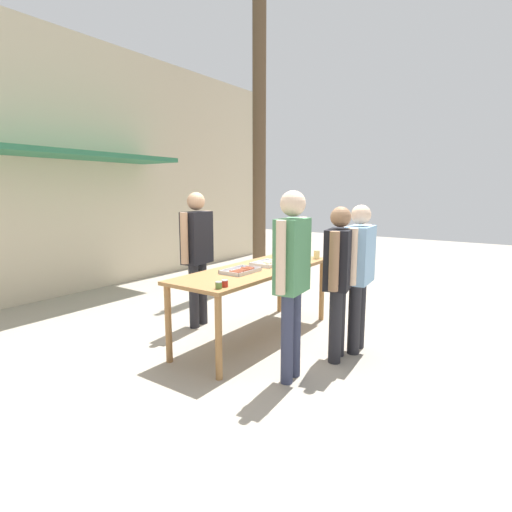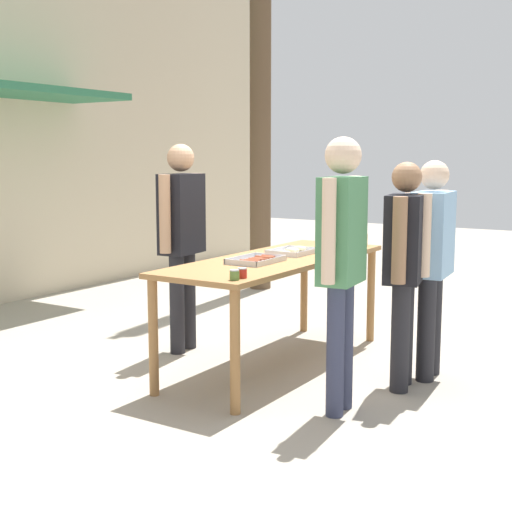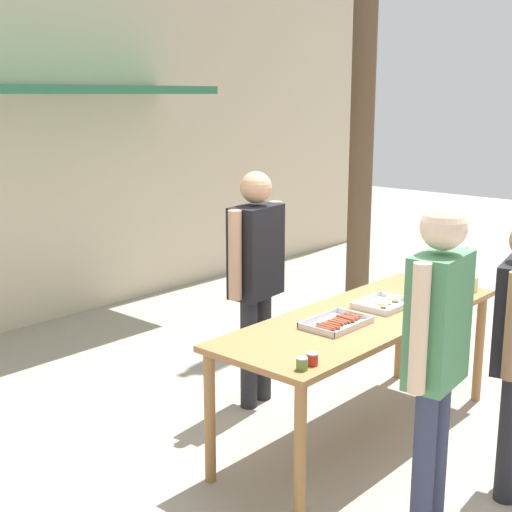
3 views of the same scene
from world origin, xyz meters
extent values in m
plane|color=#A39989|center=(0.00, 0.00, 0.00)|extent=(24.00, 24.00, 0.00)
cube|color=beige|center=(0.00, 4.00, 2.25)|extent=(12.00, 0.12, 4.50)
cube|color=#2D704C|center=(0.00, 3.45, 2.40)|extent=(3.20, 1.00, 0.08)
cube|color=olive|center=(0.00, 0.00, 0.87)|extent=(2.38, 0.83, 0.04)
cylinder|color=olive|center=(-1.12, -0.35, 0.43)|extent=(0.07, 0.07, 0.85)
cylinder|color=olive|center=(1.12, -0.35, 0.43)|extent=(0.07, 0.07, 0.85)
cylinder|color=olive|center=(-1.12, 0.35, 0.43)|extent=(0.07, 0.07, 0.85)
cylinder|color=olive|center=(1.12, 0.35, 0.43)|extent=(0.07, 0.07, 0.85)
cube|color=silver|center=(-0.31, 0.00, 0.90)|extent=(0.44, 0.30, 0.01)
cube|color=silver|center=(-0.31, -0.15, 0.92)|extent=(0.44, 0.01, 0.03)
cube|color=silver|center=(-0.31, 0.14, 0.92)|extent=(0.44, 0.01, 0.03)
cube|color=silver|center=(-0.53, 0.00, 0.92)|extent=(0.01, 0.30, 0.03)
cube|color=silver|center=(-0.10, 0.00, 0.92)|extent=(0.01, 0.30, 0.03)
cylinder|color=brown|center=(-0.50, 0.00, 0.91)|extent=(0.04, 0.13, 0.02)
cylinder|color=brown|center=(-0.46, -0.01, 0.91)|extent=(0.03, 0.11, 0.02)
cylinder|color=brown|center=(-0.42, 0.00, 0.91)|extent=(0.04, 0.15, 0.02)
cylinder|color=brown|center=(-0.39, -0.01, 0.91)|extent=(0.04, 0.15, 0.02)
cylinder|color=brown|center=(-0.35, 0.00, 0.91)|extent=(0.03, 0.11, 0.02)
cylinder|color=brown|center=(-0.32, 0.00, 0.91)|extent=(0.04, 0.12, 0.03)
cylinder|color=brown|center=(-0.28, 0.00, 0.91)|extent=(0.03, 0.11, 0.02)
cylinder|color=brown|center=(-0.24, 0.00, 0.91)|extent=(0.03, 0.13, 0.02)
cylinder|color=brown|center=(-0.20, 0.00, 0.92)|extent=(0.03, 0.14, 0.03)
cylinder|color=brown|center=(-0.16, 0.00, 0.91)|extent=(0.04, 0.13, 0.02)
cylinder|color=brown|center=(-0.13, 0.00, 0.91)|extent=(0.04, 0.12, 0.03)
cube|color=silver|center=(0.26, 0.00, 0.90)|extent=(0.39, 0.31, 0.01)
cube|color=silver|center=(0.26, -0.15, 0.92)|extent=(0.39, 0.01, 0.03)
cube|color=silver|center=(0.26, 0.15, 0.92)|extent=(0.39, 0.01, 0.03)
cube|color=silver|center=(0.07, 0.00, 0.92)|extent=(0.01, 0.31, 0.03)
cube|color=silver|center=(0.45, 0.00, 0.92)|extent=(0.01, 0.31, 0.03)
ellipsoid|color=beige|center=(0.13, 0.00, 0.92)|extent=(0.07, 0.12, 0.04)
ellipsoid|color=beige|center=(0.22, -0.01, 0.93)|extent=(0.09, 0.13, 0.05)
ellipsoid|color=beige|center=(0.30, 0.01, 0.92)|extent=(0.06, 0.10, 0.04)
ellipsoid|color=beige|center=(0.39, 0.00, 0.92)|extent=(0.07, 0.11, 0.05)
cylinder|color=#567A38|center=(-1.06, -0.30, 0.92)|extent=(0.07, 0.07, 0.06)
cylinder|color=#B2B2B7|center=(-1.06, -0.30, 0.96)|extent=(0.06, 0.06, 0.01)
cylinder|color=#B22319|center=(-0.96, -0.30, 0.92)|extent=(0.07, 0.07, 0.06)
cylinder|color=#B2B2B7|center=(-0.96, -0.30, 0.96)|extent=(0.06, 0.06, 0.01)
cylinder|color=#DBC67A|center=(1.05, -0.30, 0.95)|extent=(0.08, 0.08, 0.11)
cylinder|color=#232328|center=(-0.16, 0.90, 0.43)|extent=(0.13, 0.13, 0.87)
cylinder|color=#232328|center=(0.03, 0.93, 0.43)|extent=(0.13, 0.13, 0.87)
cube|color=black|center=(-0.07, 0.91, 1.21)|extent=(0.45, 0.28, 0.69)
sphere|color=tan|center=(-0.07, 0.91, 1.69)|extent=(0.24, 0.24, 0.24)
cylinder|color=tan|center=(-0.33, 0.88, 1.23)|extent=(0.10, 0.10, 0.65)
cylinder|color=tan|center=(0.19, 0.94, 1.23)|extent=(0.10, 0.10, 0.65)
cylinder|color=#333851|center=(-0.62, -0.91, 0.44)|extent=(0.12, 0.12, 0.88)
cylinder|color=#333851|center=(-0.80, -0.93, 0.44)|extent=(0.12, 0.12, 0.88)
cube|color=#478456|center=(-0.71, -0.92, 1.23)|extent=(0.41, 0.26, 0.70)
sphere|color=beige|center=(-0.71, -0.92, 1.71)|extent=(0.24, 0.24, 0.24)
cylinder|color=beige|center=(-0.47, -0.89, 1.24)|extent=(0.09, 0.09, 0.66)
cylinder|color=beige|center=(-0.95, -0.94, 1.24)|extent=(0.09, 0.09, 0.66)
cylinder|color=#232328|center=(-0.11, -1.11, 0.40)|extent=(0.13, 0.13, 0.80)
camera|label=1|loc=(-3.91, -2.76, 1.83)|focal=28.00mm
camera|label=2|loc=(-4.91, -2.91, 1.71)|focal=50.00mm
camera|label=3|loc=(-3.94, -2.54, 2.36)|focal=50.00mm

